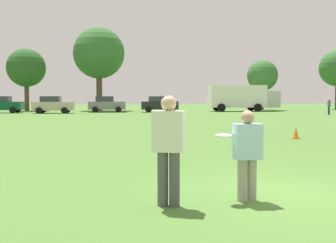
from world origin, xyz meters
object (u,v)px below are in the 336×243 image
(traffic_cone, at_px, (296,133))
(player_thrower, at_px, (169,144))
(frisbee, at_px, (224,136))
(parked_car_near_left, at_px, (2,104))
(parked_car_mid_right, at_px, (159,104))
(bystander_sideline_watcher, at_px, (172,106))
(parked_car_center, at_px, (107,104))
(player_defender, at_px, (247,151))
(box_truck, at_px, (242,97))
(bystander_far_jogger, at_px, (329,106))
(parked_car_mid_left, at_px, (53,105))

(traffic_cone, bearing_deg, player_thrower, -124.91)
(frisbee, distance_m, parked_car_near_left, 42.36)
(parked_car_near_left, height_order, parked_car_mid_right, same)
(bystander_sideline_watcher, bearing_deg, frisbee, -97.16)
(bystander_sideline_watcher, bearing_deg, player_thrower, -98.83)
(parked_car_center, bearing_deg, frisbee, -86.94)
(parked_car_mid_right, bearing_deg, player_defender, -94.86)
(player_thrower, bearing_deg, parked_car_mid_right, 83.30)
(player_thrower, distance_m, frisbee, 0.97)
(frisbee, xyz_separation_m, box_truck, (14.19, 41.64, 0.68))
(bystander_far_jogger, bearing_deg, parked_car_center, 155.23)
(parked_car_near_left, xyz_separation_m, parked_car_center, (11.27, 0.64, 0.00))
(box_truck, relative_size, bystander_sideline_watcher, 5.62)
(player_thrower, height_order, bystander_far_jogger, player_thrower)
(frisbee, xyz_separation_m, parked_car_near_left, (-13.45, 40.17, -0.15))
(player_thrower, distance_m, bystander_far_jogger, 37.14)
(player_thrower, xyz_separation_m, parked_car_mid_right, (4.73, 40.30, -0.05))
(traffic_cone, distance_m, bystander_sideline_watcher, 21.24)
(frisbee, distance_m, parked_car_center, 40.87)
(parked_car_near_left, distance_m, parked_car_mid_left, 5.85)
(parked_car_center, bearing_deg, parked_car_mid_right, -6.91)
(player_defender, height_order, parked_car_mid_right, parked_car_mid_right)
(box_truck, bearing_deg, parked_car_mid_right, -171.50)
(traffic_cone, relative_size, parked_car_near_left, 0.11)
(parked_car_mid_right, height_order, bystander_far_jogger, parked_car_mid_right)
(traffic_cone, distance_m, bystander_far_jogger, 25.47)
(player_defender, distance_m, box_truck, 43.95)
(player_thrower, bearing_deg, parked_car_near_left, 107.22)
(parked_car_center, bearing_deg, bystander_far_jogger, -24.77)
(box_truck, xyz_separation_m, bystander_sideline_watcher, (-10.36, -11.12, -0.89))
(parked_car_center, relative_size, bystander_far_jogger, 2.74)
(bystander_sideline_watcher, height_order, bystander_far_jogger, bystander_far_jogger)
(bystander_far_jogger, bearing_deg, player_thrower, -123.31)
(player_thrower, height_order, parked_car_mid_left, parked_car_mid_left)
(box_truck, height_order, bystander_sideline_watcher, box_truck)
(frisbee, height_order, box_truck, box_truck)
(traffic_cone, relative_size, parked_car_center, 0.11)
(bystander_sideline_watcher, bearing_deg, box_truck, 47.03)
(parked_car_center, height_order, parked_car_mid_right, same)
(traffic_cone, bearing_deg, parked_car_near_left, 121.94)
(frisbee, relative_size, bystander_far_jogger, 0.17)
(player_thrower, height_order, parked_car_mid_right, parked_car_mid_right)
(player_thrower, height_order, player_defender, player_thrower)
(parked_car_mid_right, bearing_deg, bystander_far_jogger, -30.59)
(player_defender, bearing_deg, parked_car_mid_right, 85.14)
(parked_car_center, relative_size, bystander_sideline_watcher, 2.79)
(parked_car_mid_left, bearing_deg, parked_car_center, 22.68)
(player_defender, relative_size, bystander_far_jogger, 0.95)
(box_truck, bearing_deg, traffic_cone, -104.67)
(player_thrower, relative_size, parked_car_near_left, 0.40)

